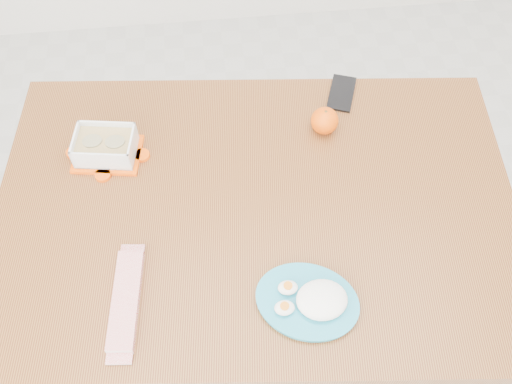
{
  "coord_description": "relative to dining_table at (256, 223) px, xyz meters",
  "views": [
    {
      "loc": [
        -0.27,
        -0.66,
        1.97
      ],
      "look_at": [
        -0.18,
        0.11,
        0.81
      ],
      "focal_mm": 40.0,
      "sensor_mm": 36.0,
      "label": 1
    }
  ],
  "objects": [
    {
      "name": "rice_plate",
      "position": [
        0.1,
        -0.28,
        0.11
      ],
      "size": [
        0.3,
        0.3,
        0.06
      ],
      "rotation": [
        0.0,
        0.0,
        -0.38
      ],
      "color": "teal",
      "rests_on": "dining_table"
    },
    {
      "name": "ground",
      "position": [
        0.18,
        -0.11,
        -0.66
      ],
      "size": [
        3.5,
        3.5,
        0.0
      ],
      "primitive_type": "plane",
      "color": "#B7B7B2",
      "rests_on": "ground"
    },
    {
      "name": "food_container",
      "position": [
        -0.38,
        0.2,
        0.12
      ],
      "size": [
        0.19,
        0.16,
        0.07
      ],
      "rotation": [
        0.0,
        0.0,
        -0.16
      ],
      "color": "#FD5407",
      "rests_on": "dining_table"
    },
    {
      "name": "candy_bar",
      "position": [
        -0.32,
        -0.23,
        0.1
      ],
      "size": [
        0.08,
        0.24,
        0.02
      ],
      "primitive_type": "cube",
      "rotation": [
        0.0,
        0.0,
        1.47
      ],
      "color": "#B3090D",
      "rests_on": "dining_table"
    },
    {
      "name": "smartphone",
      "position": [
        0.29,
        0.35,
        0.09
      ],
      "size": [
        0.11,
        0.15,
        0.01
      ],
      "primitive_type": "cube",
      "rotation": [
        0.0,
        0.0,
        -0.34
      ],
      "color": "black",
      "rests_on": "dining_table"
    },
    {
      "name": "orange_fruit",
      "position": [
        0.21,
        0.23,
        0.12
      ],
      "size": [
        0.08,
        0.08,
        0.08
      ],
      "primitive_type": "sphere",
      "color": "#FF5905",
      "rests_on": "dining_table"
    },
    {
      "name": "dining_table",
      "position": [
        0.0,
        0.0,
        0.0
      ],
      "size": [
        1.41,
        1.01,
        0.75
      ],
      "rotation": [
        0.0,
        0.0,
        -0.1
      ],
      "color": "brown",
      "rests_on": "ground"
    }
  ]
}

